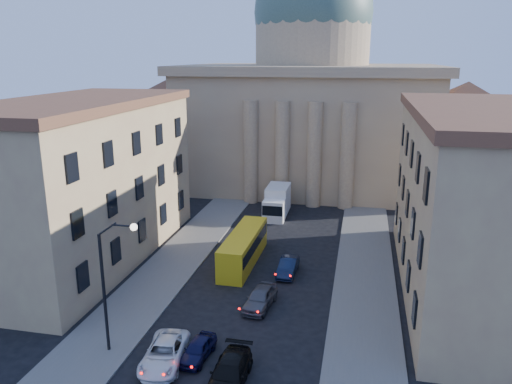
% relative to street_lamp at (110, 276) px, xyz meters
% --- Properties ---
extents(sidewalk_left, '(5.00, 60.00, 0.15)m').
position_rel_street_lamp_xyz_m(sidewalk_left, '(-1.53, 10.00, -5.21)').
color(sidewalk_left, '#5D5A55').
rests_on(sidewalk_left, ground).
extents(sidewalk_right, '(5.00, 60.00, 0.15)m').
position_rel_street_lamp_xyz_m(sidewalk_right, '(15.47, 10.00, -5.21)').
color(sidewalk_right, '#5D5A55').
rests_on(sidewalk_right, ground).
extents(church, '(68.02, 28.76, 36.60)m').
position_rel_street_lamp_xyz_m(church, '(6.97, 47.47, 6.59)').
color(church, '#93775B').
rests_on(church, ground).
extents(building_left, '(11.60, 26.60, 14.70)m').
position_rel_street_lamp_xyz_m(building_left, '(-10.03, 14.00, 2.14)').
color(building_left, tan).
rests_on(building_left, ground).
extents(building_right, '(11.60, 26.60, 14.70)m').
position_rel_street_lamp_xyz_m(building_right, '(23.97, 14.00, 2.14)').
color(building_right, tan).
rests_on(building_right, ground).
extents(street_lamp, '(2.62, 0.44, 8.83)m').
position_rel_street_lamp_xyz_m(street_lamp, '(0.00, 0.00, 0.00)').
color(street_lamp, black).
rests_on(street_lamp, ground).
extents(car_left_near, '(1.78, 3.71, 1.22)m').
position_rel_street_lamp_xyz_m(car_left_near, '(5.28, 0.52, -4.67)').
color(car_left_near, black).
rests_on(car_left_near, ground).
extents(car_left_mid, '(2.90, 5.29, 1.40)m').
position_rel_street_lamp_xyz_m(car_left_mid, '(3.47, -0.48, -4.58)').
color(car_left_mid, white).
rests_on(car_left_mid, ground).
extents(car_right_mid, '(2.03, 4.98, 1.44)m').
position_rel_street_lamp_xyz_m(car_right_mid, '(7.88, -1.56, -4.56)').
color(car_right_mid, black).
rests_on(car_right_mid, ground).
extents(car_right_far, '(2.28, 4.60, 1.51)m').
position_rel_street_lamp_xyz_m(car_right_far, '(7.77, 7.78, -4.53)').
color(car_right_far, '#4B4A4F').
rests_on(car_right_far, ground).
extents(car_right_distant, '(1.55, 4.14, 1.35)m').
position_rel_street_lamp_xyz_m(car_right_distant, '(8.93, 14.02, -4.61)').
color(car_right_distant, black).
rests_on(car_right_distant, ground).
extents(city_bus, '(2.45, 10.06, 2.83)m').
position_rel_street_lamp_xyz_m(city_bus, '(4.59, 15.67, -3.77)').
color(city_bus, gold).
rests_on(city_bus, ground).
extents(box_truck, '(2.53, 6.25, 3.42)m').
position_rel_street_lamp_xyz_m(box_truck, '(5.21, 29.87, -3.67)').
color(box_truck, silver).
rests_on(box_truck, ground).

